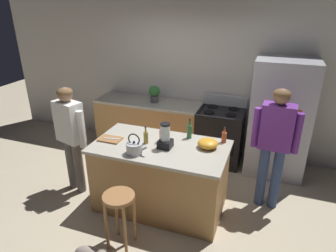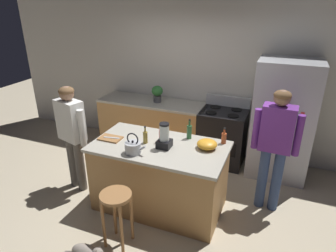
{
  "view_description": "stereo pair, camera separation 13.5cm",
  "coord_description": "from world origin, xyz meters",
  "px_view_note": "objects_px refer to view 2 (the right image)",
  "views": [
    {
      "loc": [
        1.27,
        -3.19,
        2.72
      ],
      "look_at": [
        0.0,
        0.3,
        1.09
      ],
      "focal_mm": 32.15,
      "sensor_mm": 36.0,
      "label": 1
    },
    {
      "loc": [
        1.39,
        -3.14,
        2.72
      ],
      "look_at": [
        0.0,
        0.3,
        1.09
      ],
      "focal_mm": 32.15,
      "sensor_mm": 36.0,
      "label": 2
    }
  ],
  "objects_px": {
    "kitchen_island": "(160,176)",
    "bottle_vinegar": "(145,137)",
    "bottle_soda": "(162,135)",
    "bar_stool": "(116,206)",
    "blender_appliance": "(164,137)",
    "tea_kettle": "(133,147)",
    "refrigerator": "(282,120)",
    "bottle_cooking_sauce": "(224,138)",
    "stove_range": "(222,136)",
    "potted_plant": "(157,93)",
    "person_by_island_left": "(72,130)",
    "mixing_bowl": "(207,144)",
    "person_by_sink_right": "(275,141)",
    "cutting_board": "(110,138)",
    "bottle_olive_oil": "(189,131)",
    "chef_knife": "(112,138)"
  },
  "relations": [
    {
      "from": "stove_range",
      "to": "mixing_bowl",
      "type": "height_order",
      "value": "stove_range"
    },
    {
      "from": "refrigerator",
      "to": "bar_stool",
      "type": "bearing_deg",
      "value": -124.53
    },
    {
      "from": "bottle_vinegar",
      "to": "bottle_cooking_sauce",
      "type": "bearing_deg",
      "value": 21.32
    },
    {
      "from": "chef_knife",
      "to": "bar_stool",
      "type": "bearing_deg",
      "value": -67.47
    },
    {
      "from": "blender_appliance",
      "to": "chef_knife",
      "type": "xyz_separation_m",
      "value": [
        -0.74,
        -0.05,
        -0.12
      ]
    },
    {
      "from": "bottle_soda",
      "to": "mixing_bowl",
      "type": "xyz_separation_m",
      "value": [
        0.6,
        0.04,
        -0.04
      ]
    },
    {
      "from": "bottle_vinegar",
      "to": "cutting_board",
      "type": "bearing_deg",
      "value": -171.11
    },
    {
      "from": "kitchen_island",
      "to": "bottle_soda",
      "type": "bearing_deg",
      "value": 97.18
    },
    {
      "from": "bottle_soda",
      "to": "mixing_bowl",
      "type": "distance_m",
      "value": 0.6
    },
    {
      "from": "blender_appliance",
      "to": "bottle_soda",
      "type": "bearing_deg",
      "value": 124.43
    },
    {
      "from": "bottle_cooking_sauce",
      "to": "tea_kettle",
      "type": "distance_m",
      "value": 1.18
    },
    {
      "from": "kitchen_island",
      "to": "potted_plant",
      "type": "height_order",
      "value": "potted_plant"
    },
    {
      "from": "cutting_board",
      "to": "tea_kettle",
      "type": "bearing_deg",
      "value": -25.93
    },
    {
      "from": "person_by_island_left",
      "to": "mixing_bowl",
      "type": "distance_m",
      "value": 1.93
    },
    {
      "from": "kitchen_island",
      "to": "bottle_vinegar",
      "type": "relative_size",
      "value": 7.36
    },
    {
      "from": "kitchen_island",
      "to": "bar_stool",
      "type": "height_order",
      "value": "kitchen_island"
    },
    {
      "from": "tea_kettle",
      "to": "potted_plant",
      "type": "bearing_deg",
      "value": 105.07
    },
    {
      "from": "blender_appliance",
      "to": "potted_plant",
      "type": "bearing_deg",
      "value": 116.75
    },
    {
      "from": "stove_range",
      "to": "bottle_soda",
      "type": "bearing_deg",
      "value": -110.35
    },
    {
      "from": "person_by_island_left",
      "to": "cutting_board",
      "type": "height_order",
      "value": "person_by_island_left"
    },
    {
      "from": "refrigerator",
      "to": "bottle_cooking_sauce",
      "type": "bearing_deg",
      "value": -120.9
    },
    {
      "from": "tea_kettle",
      "to": "stove_range",
      "type": "bearing_deg",
      "value": 68.44
    },
    {
      "from": "refrigerator",
      "to": "blender_appliance",
      "type": "distance_m",
      "value": 2.04
    },
    {
      "from": "potted_plant",
      "to": "mixing_bowl",
      "type": "height_order",
      "value": "potted_plant"
    },
    {
      "from": "bottle_soda",
      "to": "bottle_olive_oil",
      "type": "bearing_deg",
      "value": 37.22
    },
    {
      "from": "bottle_soda",
      "to": "bar_stool",
      "type": "bearing_deg",
      "value": -99.51
    },
    {
      "from": "person_by_island_left",
      "to": "bottle_soda",
      "type": "bearing_deg",
      "value": 7.45
    },
    {
      "from": "blender_appliance",
      "to": "bottle_olive_oil",
      "type": "height_order",
      "value": "blender_appliance"
    },
    {
      "from": "blender_appliance",
      "to": "tea_kettle",
      "type": "xyz_separation_m",
      "value": [
        -0.3,
        -0.28,
        -0.06
      ]
    },
    {
      "from": "bottle_cooking_sauce",
      "to": "chef_knife",
      "type": "distance_m",
      "value": 1.48
    },
    {
      "from": "mixing_bowl",
      "to": "chef_knife",
      "type": "height_order",
      "value": "mixing_bowl"
    },
    {
      "from": "potted_plant",
      "to": "blender_appliance",
      "type": "distance_m",
      "value": 1.76
    },
    {
      "from": "person_by_island_left",
      "to": "tea_kettle",
      "type": "bearing_deg",
      "value": -12.36
    },
    {
      "from": "person_by_sink_right",
      "to": "mixing_bowl",
      "type": "relative_size",
      "value": 6.6
    },
    {
      "from": "refrigerator",
      "to": "bottle_vinegar",
      "type": "bearing_deg",
      "value": -137.29
    },
    {
      "from": "person_by_sink_right",
      "to": "tea_kettle",
      "type": "relative_size",
      "value": 6.14
    },
    {
      "from": "chef_knife",
      "to": "potted_plant",
      "type": "bearing_deg",
      "value": 81.01
    },
    {
      "from": "person_by_island_left",
      "to": "potted_plant",
      "type": "xyz_separation_m",
      "value": [
        0.62,
        1.61,
        0.15
      ]
    },
    {
      "from": "kitchen_island",
      "to": "bottle_olive_oil",
      "type": "height_order",
      "value": "bottle_olive_oil"
    },
    {
      "from": "bar_stool",
      "to": "tea_kettle",
      "type": "bearing_deg",
      "value": 94.61
    },
    {
      "from": "kitchen_island",
      "to": "mixing_bowl",
      "type": "height_order",
      "value": "mixing_bowl"
    },
    {
      "from": "person_by_sink_right",
      "to": "cutting_board",
      "type": "xyz_separation_m",
      "value": [
        -2.06,
        -0.6,
        -0.07
      ]
    },
    {
      "from": "bottle_olive_oil",
      "to": "bottle_soda",
      "type": "bearing_deg",
      "value": -142.78
    },
    {
      "from": "blender_appliance",
      "to": "bottle_cooking_sauce",
      "type": "bearing_deg",
      "value": 30.71
    },
    {
      "from": "blender_appliance",
      "to": "cutting_board",
      "type": "xyz_separation_m",
      "value": [
        -0.76,
        -0.05,
        -0.13
      ]
    },
    {
      "from": "bottle_vinegar",
      "to": "chef_knife",
      "type": "xyz_separation_m",
      "value": [
        -0.47,
        -0.08,
        -0.06
      ]
    },
    {
      "from": "bottle_vinegar",
      "to": "mixing_bowl",
      "type": "distance_m",
      "value": 0.8
    },
    {
      "from": "tea_kettle",
      "to": "bottle_cooking_sauce",
      "type": "bearing_deg",
      "value": 34.94
    },
    {
      "from": "kitchen_island",
      "to": "bar_stool",
      "type": "bearing_deg",
      "value": -101.78
    },
    {
      "from": "person_by_island_left",
      "to": "mixing_bowl",
      "type": "xyz_separation_m",
      "value": [
        1.92,
        0.21,
        0.04
      ]
    }
  ]
}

